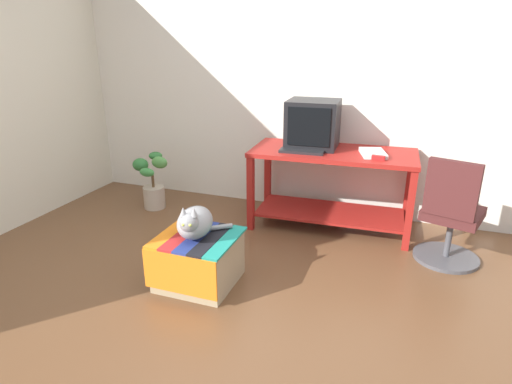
# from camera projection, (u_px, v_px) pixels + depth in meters

# --- Properties ---
(ground_plane) EXTENTS (14.00, 14.00, 0.00)m
(ground_plane) POSITION_uv_depth(u_px,v_px,m) (213.00, 307.00, 2.95)
(ground_plane) COLOR brown
(back_wall) EXTENTS (8.00, 0.10, 2.60)m
(back_wall) POSITION_uv_depth(u_px,v_px,m) (296.00, 83.00, 4.32)
(back_wall) COLOR silver
(back_wall) RESTS_ON ground_plane
(desk) EXTENTS (1.52, 0.74, 0.76)m
(desk) POSITION_uv_depth(u_px,v_px,m) (332.00, 175.00, 4.03)
(desk) COLOR maroon
(desk) RESTS_ON ground_plane
(tv_monitor) EXTENTS (0.49, 0.44, 0.44)m
(tv_monitor) POSITION_uv_depth(u_px,v_px,m) (313.00, 124.00, 4.01)
(tv_monitor) COLOR black
(tv_monitor) RESTS_ON desk
(keyboard) EXTENTS (0.41, 0.17, 0.02)m
(keyboard) POSITION_uv_depth(u_px,v_px,m) (302.00, 151.00, 3.88)
(keyboard) COLOR black
(keyboard) RESTS_ON desk
(book) EXTENTS (0.28, 0.34, 0.04)m
(book) POSITION_uv_depth(u_px,v_px,m) (373.00, 153.00, 3.80)
(book) COLOR white
(book) RESTS_ON desk
(ottoman_with_blanket) EXTENTS (0.56, 0.56, 0.38)m
(ottoman_with_blanket) POSITION_uv_depth(u_px,v_px,m) (198.00, 260.00, 3.18)
(ottoman_with_blanket) COLOR tan
(ottoman_with_blanket) RESTS_ON ground_plane
(cat) EXTENTS (0.37, 0.44, 0.28)m
(cat) POSITION_uv_depth(u_px,v_px,m) (195.00, 222.00, 3.07)
(cat) COLOR gray
(cat) RESTS_ON ottoman_with_blanket
(potted_plant) EXTENTS (0.40, 0.36, 0.58)m
(potted_plant) POSITION_uv_depth(u_px,v_px,m) (152.00, 183.00, 4.57)
(potted_plant) COLOR #B7A893
(potted_plant) RESTS_ON ground_plane
(office_chair) EXTENTS (0.53, 0.53, 0.89)m
(office_chair) POSITION_uv_depth(u_px,v_px,m) (451.00, 218.00, 3.41)
(office_chair) COLOR #4C4C51
(office_chair) RESTS_ON ground_plane
(stapler) EXTENTS (0.11, 0.05, 0.04)m
(stapler) POSITION_uv_depth(u_px,v_px,m) (378.00, 158.00, 3.65)
(stapler) COLOR #A31E1E
(stapler) RESTS_ON desk
(pen) EXTENTS (0.12, 0.09, 0.01)m
(pen) POSITION_uv_depth(u_px,v_px,m) (374.00, 152.00, 3.88)
(pen) COLOR #B7B7BC
(pen) RESTS_ON desk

